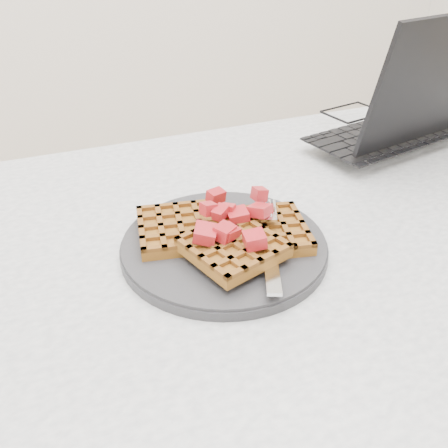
% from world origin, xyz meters
% --- Properties ---
extents(table, '(1.20, 0.80, 0.75)m').
position_xyz_m(table, '(0.00, 0.00, 0.64)').
color(table, silver).
rests_on(table, ground).
extents(plate, '(0.26, 0.26, 0.02)m').
position_xyz_m(plate, '(-0.11, 0.01, 0.76)').
color(plate, '#262528').
rests_on(plate, table).
extents(waffles, '(0.22, 0.20, 0.03)m').
position_xyz_m(waffles, '(-0.11, 0.01, 0.78)').
color(waffles, brown).
rests_on(waffles, plate).
extents(strawberry_pile, '(0.15, 0.15, 0.02)m').
position_xyz_m(strawberry_pile, '(-0.11, 0.01, 0.80)').
color(strawberry_pile, maroon).
rests_on(strawberry_pile, waffles).
extents(fork, '(0.09, 0.17, 0.02)m').
position_xyz_m(fork, '(-0.07, -0.03, 0.77)').
color(fork, silver).
rests_on(fork, plate).
extents(laptop, '(0.39, 0.31, 0.24)m').
position_xyz_m(laptop, '(0.30, 0.24, 0.79)').
color(laptop, black).
rests_on(laptop, table).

